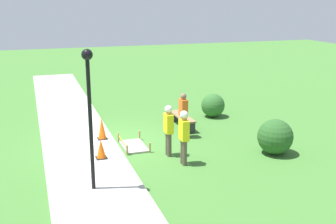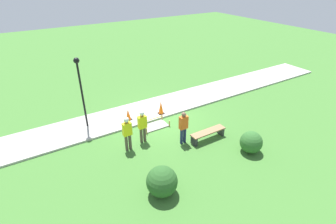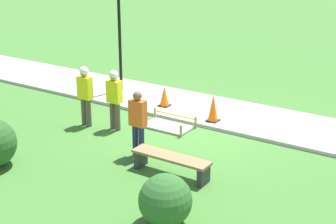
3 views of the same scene
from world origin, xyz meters
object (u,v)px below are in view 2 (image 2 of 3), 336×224
traffic_cone_near_patch (161,107)px  lamppost_near (80,83)px  bystander_in_orange_shirt (183,126)px  park_bench (208,133)px  worker_assistant (127,131)px  worker_supervisor (142,124)px  traffic_cone_far_patch (128,115)px

traffic_cone_near_patch → lamppost_near: 4.53m
bystander_in_orange_shirt → lamppost_near: 5.38m
park_bench → bystander_in_orange_shirt: bearing=-18.8°
traffic_cone_near_patch → lamppost_near: bearing=-13.0°
park_bench → worker_assistant: worker_assistant is taller
worker_supervisor → park_bench: bearing=151.6°
bystander_in_orange_shirt → lamppost_near: bearing=-47.5°
traffic_cone_far_patch → lamppost_near: size_ratio=0.17×
park_bench → worker_assistant: bearing=-19.6°
traffic_cone_far_patch → worker_supervisor: bearing=84.7°
traffic_cone_near_patch → park_bench: (-0.71, 3.28, -0.15)m
traffic_cone_far_patch → worker_assistant: size_ratio=0.37×
traffic_cone_far_patch → traffic_cone_near_patch: bearing=169.3°
park_bench → traffic_cone_far_patch: bearing=-54.8°
traffic_cone_near_patch → worker_assistant: worker_assistant is taller
traffic_cone_near_patch → worker_assistant: (2.90, 2.00, 0.52)m
worker_assistant → traffic_cone_far_patch: bearing=-114.1°
worker_supervisor → worker_assistant: bearing=13.5°
worker_supervisor → lamppost_near: size_ratio=0.46×
bystander_in_orange_shirt → traffic_cone_near_patch: bearing=-99.4°
traffic_cone_near_patch → traffic_cone_far_patch: size_ratio=1.25×
worker_supervisor → worker_assistant: (0.85, 0.20, 0.02)m
park_bench → worker_supervisor: size_ratio=1.11×
park_bench → bystander_in_orange_shirt: (1.19, -0.40, 0.59)m
traffic_cone_far_patch → bystander_in_orange_shirt: bystander_in_orange_shirt is taller
traffic_cone_far_patch → lamppost_near: lamppost_near is taller
traffic_cone_near_patch → traffic_cone_far_patch: bearing=-10.7°
traffic_cone_near_patch → worker_assistant: bearing=34.5°
traffic_cone_far_patch → bystander_in_orange_shirt: (-1.38, 3.23, 0.52)m
worker_supervisor → lamppost_near: lamppost_near is taller
bystander_in_orange_shirt → traffic_cone_far_patch: bearing=-66.9°
traffic_cone_near_patch → traffic_cone_far_patch: 1.89m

